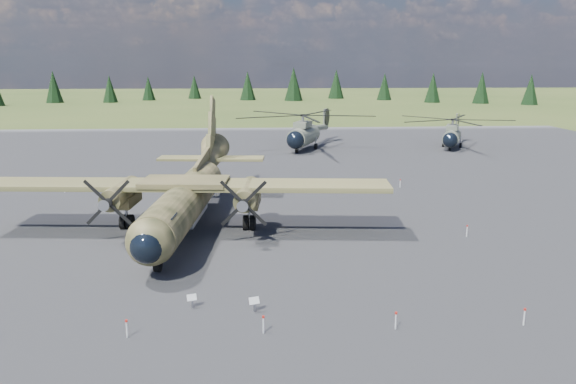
{
  "coord_description": "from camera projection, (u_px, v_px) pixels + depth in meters",
  "views": [
    {
      "loc": [
        1.58,
        -36.59,
        11.76
      ],
      "look_at": [
        4.12,
        2.0,
        2.94
      ],
      "focal_mm": 35.0,
      "sensor_mm": 36.0,
      "label": 1
    }
  ],
  "objects": [
    {
      "name": "helicopter_mid",
      "position": [
        453.0,
        127.0,
        79.76
      ],
      "size": [
        22.14,
        22.14,
        4.28
      ],
      "rotation": [
        0.0,
        0.0,
        -0.41
      ],
      "color": "gray",
      "rests_on": "ground"
    },
    {
      "name": "info_placard_left",
      "position": [
        192.0,
        299.0,
        27.61
      ],
      "size": [
        0.5,
        0.32,
        0.73
      ],
      "rotation": [
        0.0,
        0.0,
        0.29
      ],
      "color": "gray",
      "rests_on": "ground"
    },
    {
      "name": "helicopter_near",
      "position": [
        304.0,
        124.0,
        78.08
      ],
      "size": [
        25.89,
        25.89,
        5.05
      ],
      "rotation": [
        0.0,
        0.0,
        -0.39
      ],
      "color": "gray",
      "rests_on": "ground"
    },
    {
      "name": "barrier_fence",
      "position": [
        222.0,
        235.0,
        37.89
      ],
      "size": [
        33.12,
        29.62,
        0.85
      ],
      "color": "white",
      "rests_on": "ground"
    },
    {
      "name": "info_placard_right",
      "position": [
        254.0,
        302.0,
        27.15
      ],
      "size": [
        0.54,
        0.35,
        0.78
      ],
      "rotation": [
        0.0,
        0.0,
        0.31
      ],
      "color": "gray",
      "rests_on": "ground"
    },
    {
      "name": "treeline",
      "position": [
        182.0,
        168.0,
        39.26
      ],
      "size": [
        331.8,
        335.01,
        10.94
      ],
      "color": "black",
      "rests_on": "ground"
    },
    {
      "name": "apron",
      "position": [
        234.0,
        206.0,
        47.84
      ],
      "size": [
        120.0,
        120.0,
        0.04
      ],
      "primitive_type": "cube",
      "color": "slate",
      "rests_on": "ground"
    },
    {
      "name": "transport_plane",
      "position": [
        188.0,
        191.0,
        40.85
      ],
      "size": [
        29.07,
        26.32,
        9.56
      ],
      "rotation": [
        0.0,
        0.0,
        -0.09
      ],
      "color": "#36381E",
      "rests_on": "ground"
    },
    {
      "name": "ground",
      "position": [
        230.0,
        242.0,
        38.11
      ],
      "size": [
        500.0,
        500.0,
        0.0
      ],
      "primitive_type": "plane",
      "color": "#55602A",
      "rests_on": "ground"
    }
  ]
}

